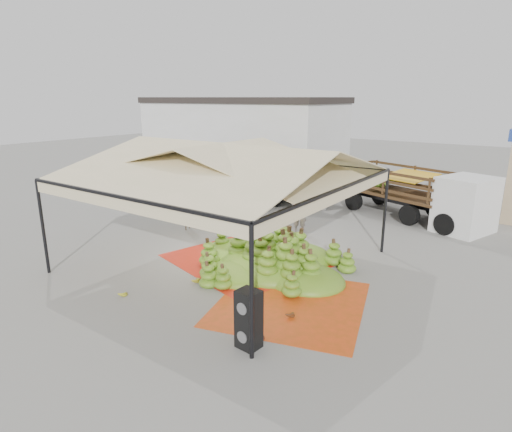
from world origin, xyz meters
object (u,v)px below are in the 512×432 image
Objects in this scene: speaker_stack at (249,319)px; banana_heap at (270,250)px; truck_right at (420,189)px; truck_left at (275,177)px; vendor at (299,213)px.

banana_heap is at bearing 122.73° from speaker_stack.
truck_right reaches higher than banana_heap.
banana_heap is at bearing -85.69° from truck_right.
truck_left is (-7.06, 11.89, 0.64)m from speaker_stack.
vendor is at bearing -106.00° from truck_right.
truck_right is at bearing 75.06° from banana_heap.
speaker_stack is 0.82× the size of vendor.
truck_left reaches higher than speaker_stack.
truck_right is at bearing -11.79° from truck_left.
speaker_stack reaches higher than banana_heap.
truck_left is at bearing -154.05° from truck_right.
truck_left is (-4.90, 7.78, 0.70)m from banana_heap.
banana_heap is 9.22m from truck_left.
banana_heap is 3.51× the size of vendor.
vendor is at bearing -64.79° from truck_left.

